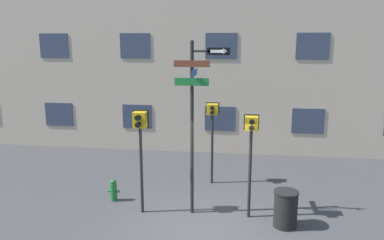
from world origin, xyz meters
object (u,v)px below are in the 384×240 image
at_px(pedestrian_signal_right, 251,139).
at_px(fire_hydrant, 114,190).
at_px(street_sign_pole, 195,112).
at_px(pedestrian_signal_across, 212,121).
at_px(trash_bin, 286,209).
at_px(pedestrian_signal_left, 140,133).

relative_size(pedestrian_signal_right, fire_hydrant, 4.19).
distance_m(street_sign_pole, pedestrian_signal_across, 2.33).
bearing_deg(trash_bin, street_sign_pole, 169.13).
distance_m(pedestrian_signal_right, pedestrian_signal_across, 2.54).
height_order(street_sign_pole, pedestrian_signal_across, street_sign_pole).
distance_m(street_sign_pole, pedestrian_signal_left, 1.51).
height_order(pedestrian_signal_left, fire_hydrant, pedestrian_signal_left).
xyz_separation_m(pedestrian_signal_left, fire_hydrant, (-1.01, 0.61, -1.86)).
relative_size(pedestrian_signal_left, trash_bin, 3.00).
bearing_deg(pedestrian_signal_left, pedestrian_signal_across, 54.90).
bearing_deg(pedestrian_signal_right, pedestrian_signal_across, 116.92).
distance_m(street_sign_pole, trash_bin, 3.27).
height_order(pedestrian_signal_right, fire_hydrant, pedestrian_signal_right).
height_order(pedestrian_signal_left, pedestrian_signal_across, pedestrian_signal_left).
xyz_separation_m(fire_hydrant, trash_bin, (4.70, -0.90, 0.15)).
bearing_deg(pedestrian_signal_right, fire_hydrant, 172.32).
height_order(street_sign_pole, pedestrian_signal_right, street_sign_pole).
relative_size(pedestrian_signal_across, trash_bin, 2.84).
bearing_deg(pedestrian_signal_across, fire_hydrant, -146.75).
bearing_deg(pedestrian_signal_left, pedestrian_signal_right, 2.03).
bearing_deg(pedestrian_signal_right, trash_bin, -23.83).
height_order(pedestrian_signal_across, trash_bin, pedestrian_signal_across).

